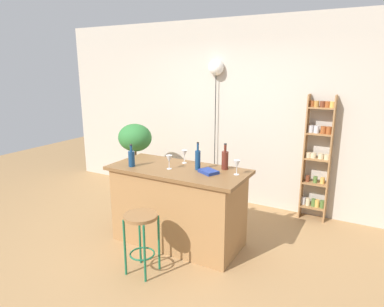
# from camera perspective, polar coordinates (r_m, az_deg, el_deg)

# --- Properties ---
(ground) EXTENTS (12.00, 12.00, 0.00)m
(ground) POSITION_cam_1_polar(r_m,az_deg,el_deg) (4.12, -4.48, -16.23)
(ground) COLOR #A37A4C
(back_wall) EXTENTS (6.40, 0.10, 2.80)m
(back_wall) POSITION_cam_1_polar(r_m,az_deg,el_deg) (5.33, 6.86, 6.73)
(back_wall) COLOR #BCB2A3
(back_wall) RESTS_ON ground
(kitchen_counter) EXTENTS (1.64, 0.75, 0.94)m
(kitchen_counter) POSITION_cam_1_polar(r_m,az_deg,el_deg) (4.13, -2.31, -8.72)
(kitchen_counter) COLOR #9E7042
(kitchen_counter) RESTS_ON ground
(bar_stool) EXTENTS (0.35, 0.35, 0.65)m
(bar_stool) POSITION_cam_1_polar(r_m,az_deg,el_deg) (3.58, -8.48, -12.51)
(bar_stool) COLOR #196642
(bar_stool) RESTS_ON ground
(spice_shelf) EXTENTS (0.35, 0.18, 1.75)m
(spice_shelf) POSITION_cam_1_polar(r_m,az_deg,el_deg) (4.93, 20.26, -0.60)
(spice_shelf) COLOR #9E7042
(spice_shelf) RESTS_ON ground
(plant_stool) EXTENTS (0.29, 0.29, 0.42)m
(plant_stool) POSITION_cam_1_polar(r_m,az_deg,el_deg) (5.60, -9.22, -5.52)
(plant_stool) COLOR #2D2823
(plant_stool) RESTS_ON ground
(potted_plant) EXTENTS (0.54, 0.49, 0.82)m
(potted_plant) POSITION_cam_1_polar(r_m,az_deg,el_deg) (5.40, -9.53, 2.05)
(potted_plant) COLOR #514C47
(potted_plant) RESTS_ON plant_stool
(bottle_sauce_amber) EXTENTS (0.08, 0.08, 0.27)m
(bottle_sauce_amber) POSITION_cam_1_polar(r_m,az_deg,el_deg) (4.08, -10.12, -0.77)
(bottle_sauce_amber) COLOR navy
(bottle_sauce_amber) RESTS_ON kitchen_counter
(bottle_soda_blue) EXTENTS (0.06, 0.06, 0.32)m
(bottle_soda_blue) POSITION_cam_1_polar(r_m,az_deg,el_deg) (3.89, 0.97, -1.00)
(bottle_soda_blue) COLOR navy
(bottle_soda_blue) RESTS_ON kitchen_counter
(bottle_vinegar) EXTENTS (0.08, 0.08, 0.30)m
(bottle_vinegar) POSITION_cam_1_polar(r_m,az_deg,el_deg) (3.92, 5.56, -1.02)
(bottle_vinegar) COLOR #5B2319
(bottle_vinegar) RESTS_ON kitchen_counter
(wine_glass_left) EXTENTS (0.07, 0.07, 0.16)m
(wine_glass_left) POSITION_cam_1_polar(r_m,az_deg,el_deg) (3.74, 7.53, -1.82)
(wine_glass_left) COLOR silver
(wine_glass_left) RESTS_ON kitchen_counter
(wine_glass_center) EXTENTS (0.07, 0.07, 0.16)m
(wine_glass_center) POSITION_cam_1_polar(r_m,az_deg,el_deg) (4.16, -1.30, -0.07)
(wine_glass_center) COLOR silver
(wine_glass_center) RESTS_ON kitchen_counter
(wine_glass_right) EXTENTS (0.07, 0.07, 0.16)m
(wine_glass_right) POSITION_cam_1_polar(r_m,az_deg,el_deg) (3.92, -3.86, -0.96)
(wine_glass_right) COLOR silver
(wine_glass_right) RESTS_ON kitchen_counter
(cookbook) EXTENTS (0.26, 0.23, 0.03)m
(cookbook) POSITION_cam_1_polar(r_m,az_deg,el_deg) (3.79, 2.78, -3.05)
(cookbook) COLOR navy
(cookbook) RESTS_ON kitchen_counter
(pendant_globe_light) EXTENTS (0.24, 0.24, 2.21)m
(pendant_globe_light) POSITION_cam_1_polar(r_m,az_deg,el_deg) (5.28, 4.06, 13.97)
(pendant_globe_light) COLOR black
(pendant_globe_light) RESTS_ON ground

